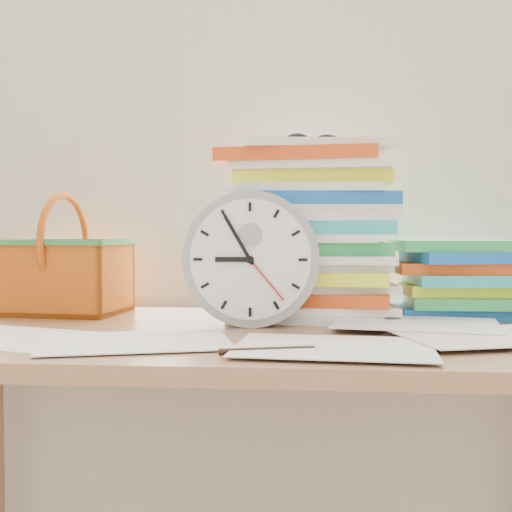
# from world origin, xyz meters

# --- Properties ---
(curtain) EXTENTS (2.40, 0.01, 2.50)m
(curtain) POSITION_xyz_m (0.00, 1.98, 1.30)
(curtain) COLOR silver
(curtain) RESTS_ON room_shell
(desk) EXTENTS (1.40, 0.70, 0.75)m
(desk) POSITION_xyz_m (0.00, 1.60, 0.68)
(desk) COLOR #936745
(desk) RESTS_ON ground
(paper_stack) EXTENTS (0.38, 0.31, 0.38)m
(paper_stack) POSITION_xyz_m (0.13, 1.80, 0.94)
(paper_stack) COLOR white
(paper_stack) RESTS_ON desk
(clock) EXTENTS (0.27, 0.05, 0.27)m
(clock) POSITION_xyz_m (0.02, 1.64, 0.88)
(clock) COLOR gray
(clock) RESTS_ON desk
(sunglasses) EXTENTS (0.17, 0.15, 0.03)m
(sunglasses) POSITION_xyz_m (0.14, 1.81, 1.14)
(sunglasses) COLOR black
(sunglasses) RESTS_ON paper_stack
(book_stack) EXTENTS (0.30, 0.24, 0.17)m
(book_stack) POSITION_xyz_m (0.45, 1.83, 0.84)
(book_stack) COLOR white
(book_stack) RESTS_ON desk
(basket) EXTENTS (0.29, 0.24, 0.27)m
(basket) POSITION_xyz_m (-0.43, 1.81, 0.89)
(basket) COLOR orange
(basket) RESTS_ON desk
(pen) EXTENTS (0.15, 0.05, 0.01)m
(pen) POSITION_xyz_m (0.07, 1.36, 0.76)
(pen) COLOR black
(pen) RESTS_ON desk
(scattered_papers) EXTENTS (1.26, 0.42, 0.02)m
(scattered_papers) POSITION_xyz_m (0.00, 1.60, 0.76)
(scattered_papers) COLOR white
(scattered_papers) RESTS_ON desk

